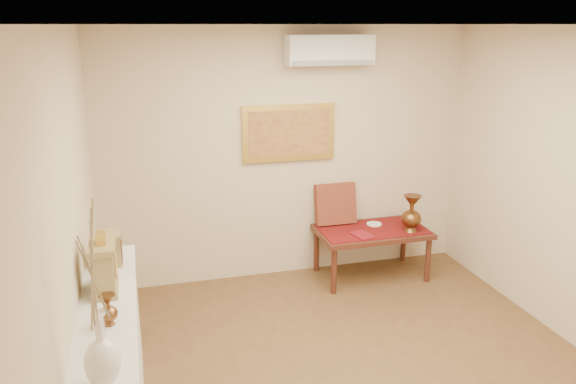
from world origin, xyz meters
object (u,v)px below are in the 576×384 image
object	(u,v)px
white_vase	(96,300)
low_table	(372,235)
display_ledge	(113,371)
wooden_chest	(111,248)
mantel_clock	(104,266)
brass_urn_tall	(412,210)

from	to	relation	value
white_vase	low_table	size ratio (longest dim) A/B	0.78
display_ledge	wooden_chest	xyz separation A→B (m)	(0.02, 0.67, 0.61)
display_ledge	mantel_clock	bearing A→B (deg)	91.76
white_vase	wooden_chest	bearing A→B (deg)	90.07
brass_urn_tall	wooden_chest	size ratio (longest dim) A/B	1.99
mantel_clock	wooden_chest	bearing A→B (deg)	86.57
brass_urn_tall	wooden_chest	distance (m)	3.21
display_ledge	wooden_chest	size ratio (longest dim) A/B	8.28
display_ledge	brass_urn_tall	bearing A→B (deg)	29.31
brass_urn_tall	display_ledge	distance (m)	3.51
white_vase	mantel_clock	size ratio (longest dim) A/B	2.29
brass_urn_tall	low_table	xyz separation A→B (m)	(-0.37, 0.17, -0.32)
white_vase	low_table	distance (m)	3.94
mantel_clock	wooden_chest	size ratio (longest dim) A/B	1.68
brass_urn_tall	mantel_clock	distance (m)	3.41
display_ledge	low_table	world-z (taller)	display_ledge
brass_urn_tall	wooden_chest	xyz separation A→B (m)	(-3.03, -1.04, 0.30)
brass_urn_tall	low_table	size ratio (longest dim) A/B	0.41
mantel_clock	wooden_chest	distance (m)	0.45
mantel_clock	wooden_chest	xyz separation A→B (m)	(0.03, 0.45, -0.05)
display_ledge	mantel_clock	size ratio (longest dim) A/B	4.93
white_vase	mantel_clock	world-z (taller)	white_vase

